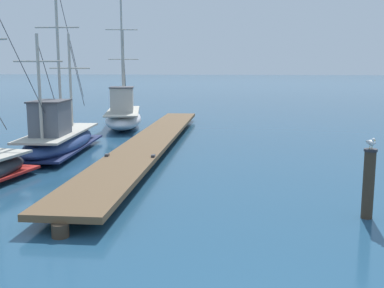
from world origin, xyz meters
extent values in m
cube|color=brown|center=(-4.62, 15.47, 0.37)|extent=(2.93, 21.34, 0.16)
cylinder|color=#3D3023|center=(-4.05, 4.84, 0.15)|extent=(0.36, 0.36, 0.29)
cylinder|color=#3D3023|center=(-4.33, 10.15, 0.15)|extent=(0.36, 0.36, 0.29)
cylinder|color=#3D3023|center=(-4.62, 15.47, 0.15)|extent=(0.36, 0.36, 0.29)
cylinder|color=#3D3023|center=(-4.90, 20.78, 0.15)|extent=(0.36, 0.36, 0.29)
cylinder|color=#3D3023|center=(-5.18, 26.09, 0.15)|extent=(0.36, 0.36, 0.29)
cube|color=#333338|center=(-5.19, 11.17, 0.49)|extent=(0.13, 0.21, 0.08)
cube|color=#333338|center=(-3.59, 11.26, 0.49)|extent=(0.13, 0.21, 0.08)
ellipsoid|color=silver|center=(-7.86, 21.90, 0.50)|extent=(3.61, 7.05, 0.99)
cube|color=#B2AD9E|center=(-7.86, 21.90, 0.95)|extent=(3.21, 6.34, 0.08)
cube|color=#B7B2A8|center=(-7.61, 20.92, 1.66)|extent=(1.51, 1.67, 1.33)
cube|color=#3D3D42|center=(-7.61, 20.92, 2.36)|extent=(1.64, 1.80, 0.06)
cylinder|color=#B2ADA3|center=(-7.94, 22.23, 4.10)|extent=(0.11, 0.11, 6.21)
cylinder|color=#B2ADA3|center=(-7.94, 22.23, 5.55)|extent=(1.77, 0.50, 0.06)
cylinder|color=#333338|center=(-8.35, 23.85, 4.41)|extent=(0.81, 3.13, 4.59)
cylinder|color=#B2ADA3|center=(-8.31, 23.70, 3.31)|extent=(0.11, 0.11, 4.63)
cylinder|color=#B2ADA3|center=(-8.31, 23.70, 3.92)|extent=(1.77, 0.50, 0.06)
cylinder|color=#333338|center=(-8.62, 24.92, 3.54)|extent=(0.61, 2.34, 3.43)
ellipsoid|color=navy|center=(-8.08, 13.80, 0.44)|extent=(2.67, 6.64, 0.88)
cube|color=#B2AD9E|center=(-8.08, 13.80, 0.84)|extent=(2.36, 5.97, 0.08)
cube|color=#19234C|center=(-8.08, 13.80, 0.24)|extent=(2.67, 6.51, 0.08)
cube|color=#565B66|center=(-7.97, 12.83, 1.52)|extent=(1.31, 1.79, 1.27)
cube|color=#3D3D42|center=(-7.97, 12.83, 2.18)|extent=(1.42, 1.93, 0.06)
cylinder|color=#B2ADA3|center=(-8.11, 14.12, 4.13)|extent=(0.11, 0.11, 6.48)
cylinder|color=#B2ADA3|center=(-8.11, 14.12, 5.02)|extent=(1.77, 0.25, 0.06)
cylinder|color=#333338|center=(-8.31, 15.86, 4.45)|extent=(0.39, 3.35, 4.79)
cylinder|color=#B2ADA3|center=(-8.27, 15.56, 2.88)|extent=(0.11, 0.11, 4.00)
cylinder|color=#B2ADA3|center=(-8.27, 15.56, 3.41)|extent=(1.77, 0.25, 0.06)
cylinder|color=#333338|center=(-8.39, 16.64, 3.08)|extent=(0.25, 2.07, 2.96)
cylinder|color=#B2ADA3|center=(-7.87, 11.87, 2.76)|extent=(0.11, 0.11, 3.74)
cylinder|color=#B2ADA3|center=(-7.87, 11.87, 3.67)|extent=(1.77, 0.25, 0.06)
cylinder|color=#333338|center=(-7.98, 12.87, 2.94)|extent=(0.24, 1.94, 2.77)
cylinder|color=#333338|center=(-7.93, 10.59, 3.82)|extent=(0.35, 2.82, 4.03)
cylinder|color=#3D3023|center=(2.48, 7.05, 0.82)|extent=(0.26, 0.26, 1.64)
cylinder|color=#28282D|center=(2.48, 7.05, 1.61)|extent=(0.30, 0.30, 0.06)
cylinder|color=gold|center=(2.50, 7.05, 1.67)|extent=(0.01, 0.01, 0.07)
cylinder|color=gold|center=(2.45, 7.04, 1.67)|extent=(0.01, 0.01, 0.07)
ellipsoid|color=white|center=(2.48, 7.05, 1.78)|extent=(0.17, 0.30, 0.13)
ellipsoid|color=silver|center=(2.53, 7.08, 1.79)|extent=(0.08, 0.24, 0.09)
ellipsoid|color=#383838|center=(2.50, 7.18, 1.78)|extent=(0.04, 0.07, 0.04)
ellipsoid|color=silver|center=(2.42, 7.05, 1.79)|extent=(0.08, 0.24, 0.09)
ellipsoid|color=#383838|center=(2.40, 7.16, 1.78)|extent=(0.04, 0.07, 0.04)
cone|color=white|center=(2.45, 7.19, 1.78)|extent=(0.08, 0.09, 0.07)
sphere|color=white|center=(2.50, 6.93, 1.86)|extent=(0.08, 0.08, 0.08)
cone|color=gold|center=(2.51, 6.88, 1.86)|extent=(0.03, 0.05, 0.02)
camera|label=1|loc=(-0.01, -3.77, 3.48)|focal=43.31mm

